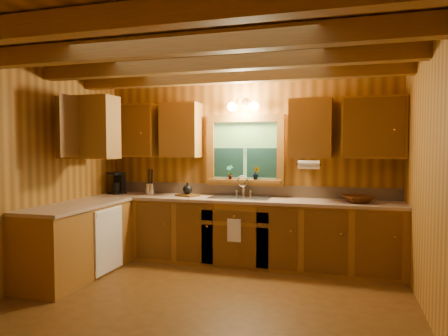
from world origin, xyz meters
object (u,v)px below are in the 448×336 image
at_px(sink, 240,201).
at_px(wicker_basket, 358,199).
at_px(cutting_board, 187,195).
at_px(coffee_maker, 118,183).

bearing_deg(sink, wicker_basket, -1.53).
height_order(sink, wicker_basket, sink).
xyz_separation_m(sink, cutting_board, (-0.77, -0.00, 0.06)).
bearing_deg(sink, cutting_board, -179.83).
xyz_separation_m(coffee_maker, cutting_board, (1.11, -0.00, -0.15)).
relative_size(coffee_maker, wicker_basket, 0.87).
height_order(sink, cutting_board, sink).
relative_size(sink, wicker_basket, 2.19).
bearing_deg(coffee_maker, sink, 19.32).
distance_m(cutting_board, wicker_basket, 2.30).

